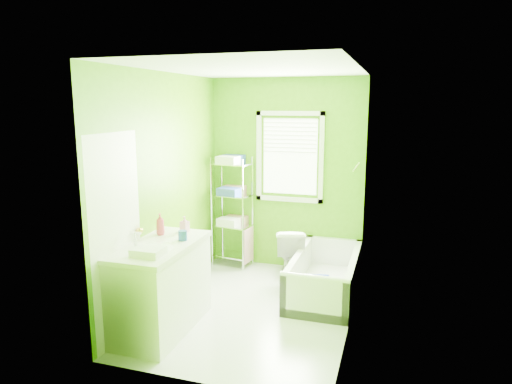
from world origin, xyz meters
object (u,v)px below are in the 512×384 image
(bathtub, at_px, (324,281))
(toilet, at_px, (290,252))
(vanity, at_px, (161,284))
(wire_shelf_unit, at_px, (233,199))

(bathtub, bearing_deg, toilet, 138.75)
(vanity, bearing_deg, wire_shelf_unit, 88.81)
(bathtub, xyz_separation_m, wire_shelf_unit, (-1.40, 0.66, 0.79))
(bathtub, bearing_deg, vanity, -137.13)
(toilet, bearing_deg, vanity, 47.98)
(bathtub, relative_size, vanity, 1.32)
(toilet, relative_size, vanity, 0.56)
(bathtub, height_order, toilet, toilet)
(toilet, xyz_separation_m, vanity, (-0.90, -1.81, 0.14))
(vanity, bearing_deg, toilet, 63.40)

